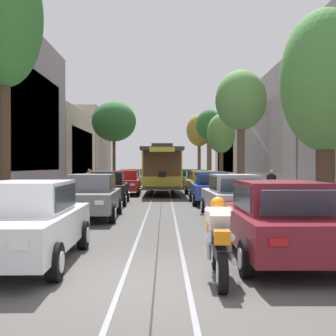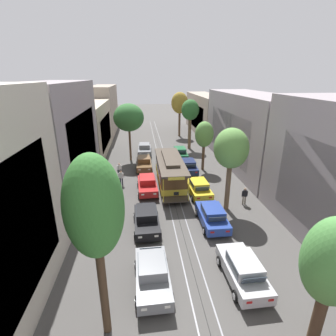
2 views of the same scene
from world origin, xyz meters
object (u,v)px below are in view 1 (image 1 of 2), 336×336
object	(u,v)px
parked_car_grey_second_left	(92,196)
pedestrian_on_left_pavement	(89,179)
parked_car_black_mid_left	(108,188)
street_tree_kerb_right_near	(325,83)
cable_car_trolley	(162,169)
pedestrian_crossing_far	(271,183)
parked_car_silver_second_right	(233,196)
parked_car_green_sixth_right	(190,178)
street_tree_kerb_left_second	(114,122)
street_tree_kerb_left_near	(4,20)
street_tree_kerb_right_mid	(221,134)
parked_car_white_near_left	(26,222)
parked_car_blue_mid_right	(211,188)
parked_car_yellow_fourth_right	(202,183)
parked_car_grey_sixth_left	(138,177)
motorcycle_with_rider	(219,241)
street_tree_kerb_right_fourth	(209,126)
pedestrian_on_right_pavement	(91,179)
street_tree_kerb_right_far	(199,131)
parked_car_navy_fifth_right	(197,180)
parked_car_brown_fifth_left	(130,179)
parked_car_maroon_near_right	(278,220)
parked_car_red_fourth_left	(125,182)
street_tree_kerb_right_second	(241,102)

from	to	relation	value
parked_car_grey_second_left	pedestrian_on_left_pavement	xyz separation A→B (m)	(-2.63, 14.21, 0.14)
parked_car_black_mid_left	street_tree_kerb_right_near	xyz separation A→B (m)	(7.18, -9.56, 3.32)
cable_car_trolley	pedestrian_crossing_far	bearing A→B (deg)	-37.53
parked_car_silver_second_right	parked_car_green_sixth_right	bearing A→B (deg)	90.32
parked_car_green_sixth_right	street_tree_kerb_left_second	size ratio (longest dim) A/B	0.57
street_tree_kerb_right_near	parked_car_black_mid_left	bearing A→B (deg)	126.89
street_tree_kerb_left_near	parked_car_grey_second_left	bearing A→B (deg)	48.17
street_tree_kerb_right_mid	pedestrian_crossing_far	xyz separation A→B (m)	(1.60, -9.42, -3.45)
parked_car_white_near_left	parked_car_blue_mid_right	bearing A→B (deg)	68.53
parked_car_black_mid_left	pedestrian_crossing_far	world-z (taller)	pedestrian_crossing_far
parked_car_yellow_fourth_right	street_tree_kerb_left_near	distance (m)	16.21
parked_car_grey_second_left	parked_car_grey_sixth_left	world-z (taller)	same
motorcycle_with_rider	street_tree_kerb_right_fourth	bearing A→B (deg)	84.16
parked_car_silver_second_right	pedestrian_on_right_pavement	xyz separation A→B (m)	(-8.12, 17.29, 0.07)
street_tree_kerb_left_second	street_tree_kerb_right_far	xyz separation A→B (m)	(8.86, 14.15, 0.31)
parked_car_grey_sixth_left	parked_car_green_sixth_right	xyz separation A→B (m)	(4.92, -2.50, 0.00)
parked_car_navy_fifth_right	parked_car_brown_fifth_left	bearing A→B (deg)	163.00
parked_car_silver_second_right	pedestrian_on_right_pavement	size ratio (longest dim) A/B	2.84
parked_car_grey_second_left	parked_car_black_mid_left	world-z (taller)	same
parked_car_green_sixth_right	parked_car_maroon_near_right	bearing A→B (deg)	-90.11
street_tree_kerb_left_second	street_tree_kerb_right_mid	distance (m)	10.28
parked_car_navy_fifth_right	parked_car_red_fourth_left	bearing A→B (deg)	-135.21
parked_car_silver_second_right	parked_car_red_fourth_left	bearing A→B (deg)	111.78
street_tree_kerb_right_fourth	cable_car_trolley	distance (m)	15.83
parked_car_navy_fifth_right	motorcycle_with_rider	xyz separation A→B (m)	(-1.60, -25.62, -0.15)
parked_car_black_mid_left	parked_car_green_sixth_right	xyz separation A→B (m)	(5.14, 17.19, 0.00)
street_tree_kerb_left_near	cable_car_trolley	xyz separation A→B (m)	(4.68, 15.92, -4.64)
pedestrian_on_right_pavement	pedestrian_crossing_far	bearing A→B (deg)	-35.55
parked_car_black_mid_left	parked_car_red_fourth_left	world-z (taller)	same
parked_car_white_near_left	parked_car_silver_second_right	size ratio (longest dim) A/B	1.00
parked_car_grey_second_left	parked_car_red_fourth_left	size ratio (longest dim) A/B	1.00
street_tree_kerb_right_fourth	motorcycle_with_rider	distance (m)	36.80
parked_car_grey_second_left	pedestrian_crossing_far	size ratio (longest dim) A/B	2.67
parked_car_green_sixth_right	pedestrian_on_right_pavement	size ratio (longest dim) A/B	2.83
parked_car_red_fourth_left	street_tree_kerb_right_far	size ratio (longest dim) A/B	0.54
parked_car_black_mid_left	parked_car_brown_fifth_left	bearing A→B (deg)	89.93
pedestrian_crossing_far	street_tree_kerb_right_mid	bearing A→B (deg)	99.66
parked_car_white_near_left	pedestrian_on_left_pavement	distance (m)	21.36
parked_car_brown_fifth_left	parked_car_red_fourth_left	bearing A→B (deg)	-87.98
parked_car_maroon_near_right	street_tree_kerb_right_far	size ratio (longest dim) A/B	0.53
street_tree_kerb_right_far	parked_car_black_mid_left	bearing A→B (deg)	-102.86
parked_car_brown_fifth_left	parked_car_navy_fifth_right	size ratio (longest dim) A/B	1.00
parked_car_black_mid_left	parked_car_maroon_near_right	world-z (taller)	same
parked_car_black_mid_left	parked_car_brown_fifth_left	world-z (taller)	same
parked_car_navy_fifth_right	cable_car_trolley	distance (m)	4.77
street_tree_kerb_right_second	cable_car_trolley	xyz separation A→B (m)	(-4.40, 5.38, -3.77)
parked_car_green_sixth_right	street_tree_kerb_right_far	bearing A→B (deg)	81.95
parked_car_grey_second_left	cable_car_trolley	distance (m)	13.71
parked_car_brown_fifth_left	pedestrian_on_right_pavement	size ratio (longest dim) A/B	2.82
parked_car_red_fourth_left	pedestrian_on_left_pavement	xyz separation A→B (m)	(-2.71, 1.89, 0.14)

